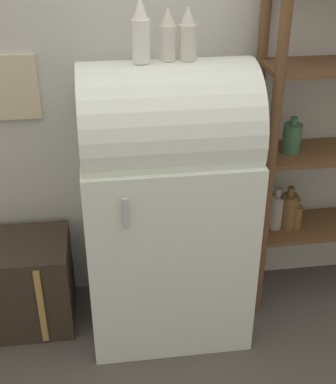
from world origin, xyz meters
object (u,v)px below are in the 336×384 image
vase_center (168,35)px  vase_right (188,35)px  refrigerator (167,202)px  vase_left (141,32)px  suitcase_trunk (10,284)px

vase_center → vase_right: vase_right is taller
refrigerator → vase_center: vase_center is taller
vase_left → vase_center: vase_left is taller
suitcase_trunk → vase_right: bearing=-3.8°
vase_left → vase_center: bearing=11.1°
vase_left → refrigerator: bearing=4.3°
vase_left → vase_center: 0.11m
suitcase_trunk → vase_center: 1.46m
refrigerator → suitcase_trunk: (-0.79, 0.07, -0.46)m
vase_left → vase_right: size_ratio=1.22×
refrigerator → vase_left: bearing=-175.7°
suitcase_trunk → vase_left: 1.43m
refrigerator → vase_left: vase_left is taller
suitcase_trunk → vase_center: size_ratio=2.88×
vase_center → refrigerator: bearing=-117.7°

